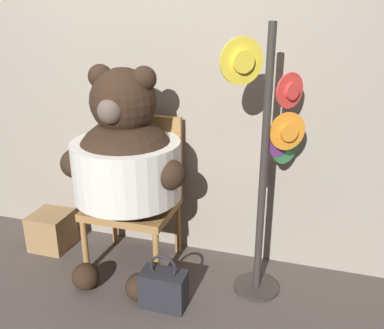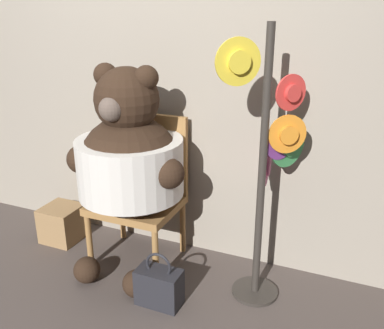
% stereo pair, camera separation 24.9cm
% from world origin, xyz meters
% --- Properties ---
extents(ground_plane, '(14.00, 14.00, 0.00)m').
position_xyz_m(ground_plane, '(0.00, 0.00, 0.00)').
color(ground_plane, '#4C423D').
extents(wall_back, '(8.00, 0.10, 2.51)m').
position_xyz_m(wall_back, '(0.00, 0.75, 1.26)').
color(wall_back, gray).
rests_on(wall_back, ground_plane).
extents(chair, '(0.55, 0.47, 0.98)m').
position_xyz_m(chair, '(-0.06, 0.50, 0.51)').
color(chair, '#9E703D').
rests_on(chair, ground_plane).
extents(teddy_bear, '(0.80, 0.71, 1.34)m').
position_xyz_m(teddy_bear, '(-0.05, 0.33, 0.75)').
color(teddy_bear, black).
rests_on(teddy_bear, ground_plane).
extents(hat_display_rack, '(0.42, 0.50, 1.58)m').
position_xyz_m(hat_display_rack, '(0.81, 0.42, 0.85)').
color(hat_display_rack, '#332D28').
rests_on(hat_display_rack, ground_plane).
extents(handbag_on_ground, '(0.26, 0.15, 0.34)m').
position_xyz_m(handbag_on_ground, '(0.29, 0.04, 0.12)').
color(handbag_on_ground, '#232328').
rests_on(handbag_on_ground, ground_plane).
extents(wooden_crate, '(0.26, 0.26, 0.26)m').
position_xyz_m(wooden_crate, '(-0.71, 0.42, 0.13)').
color(wooden_crate, '#937047').
rests_on(wooden_crate, ground_plane).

